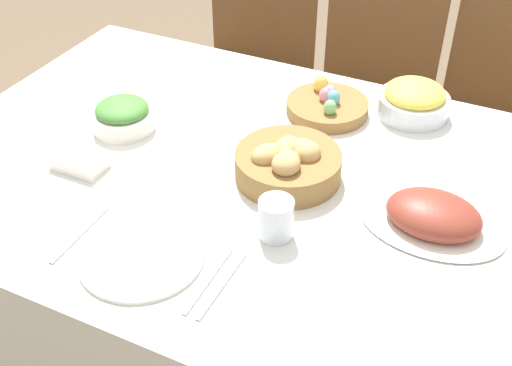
% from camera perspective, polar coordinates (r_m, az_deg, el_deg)
% --- Properties ---
extents(ground_plane, '(12.00, 12.00, 0.00)m').
position_cam_1_polar(ground_plane, '(2.03, 0.42, -15.69)').
color(ground_plane, brown).
extents(dining_table, '(1.66, 1.08, 0.72)m').
position_cam_1_polar(dining_table, '(1.75, 0.47, -8.69)').
color(dining_table, silver).
rests_on(dining_table, ground).
extents(chair_far_center, '(0.43, 0.43, 0.95)m').
position_cam_1_polar(chair_far_center, '(2.35, 10.03, 8.51)').
color(chair_far_center, brown).
rests_on(chair_far_center, ground).
extents(chair_far_right, '(0.46, 0.46, 0.95)m').
position_cam_1_polar(chair_far_right, '(2.29, 20.42, 5.81)').
color(chair_far_right, brown).
rests_on(chair_far_right, ground).
extents(chair_far_left, '(0.45, 0.45, 0.95)m').
position_cam_1_polar(chair_far_left, '(2.49, -0.34, 10.89)').
color(chair_far_left, brown).
rests_on(chair_far_left, ground).
extents(bread_basket, '(0.25, 0.25, 0.10)m').
position_cam_1_polar(bread_basket, '(1.48, 2.90, 1.85)').
color(bread_basket, olive).
rests_on(bread_basket, dining_table).
extents(egg_basket, '(0.22, 0.22, 0.08)m').
position_cam_1_polar(egg_basket, '(1.74, 6.34, 6.89)').
color(egg_basket, olive).
rests_on(egg_basket, dining_table).
extents(ham_platter, '(0.31, 0.22, 0.08)m').
position_cam_1_polar(ham_platter, '(1.41, 15.47, -2.90)').
color(ham_platter, silver).
rests_on(ham_platter, dining_table).
extents(green_salad_bowl, '(0.16, 0.16, 0.08)m').
position_cam_1_polar(green_salad_bowl, '(1.69, -11.76, 5.90)').
color(green_salad_bowl, silver).
rests_on(green_salad_bowl, dining_table).
extents(pineapple_bowl, '(0.19, 0.19, 0.09)m').
position_cam_1_polar(pineapple_bowl, '(1.76, 13.85, 7.16)').
color(pineapple_bowl, silver).
rests_on(pineapple_bowl, dining_table).
extents(dinner_plate, '(0.26, 0.26, 0.01)m').
position_cam_1_polar(dinner_plate, '(1.32, -10.15, -6.35)').
color(dinner_plate, silver).
rests_on(dinner_plate, dining_table).
extents(fork, '(0.01, 0.19, 0.00)m').
position_cam_1_polar(fork, '(1.40, -15.37, -4.40)').
color(fork, '#B7B7BC').
rests_on(fork, dining_table).
extents(knife, '(0.01, 0.19, 0.00)m').
position_cam_1_polar(knife, '(1.26, -4.27, -8.62)').
color(knife, '#B7B7BC').
rests_on(knife, dining_table).
extents(spoon, '(0.01, 0.19, 0.00)m').
position_cam_1_polar(spoon, '(1.25, -3.05, -9.07)').
color(spoon, '#B7B7BC').
rests_on(spoon, dining_table).
extents(drinking_cup, '(0.07, 0.07, 0.09)m').
position_cam_1_polar(drinking_cup, '(1.32, 1.79, -3.18)').
color(drinking_cup, silver).
rests_on(drinking_cup, dining_table).
extents(butter_dish, '(0.12, 0.08, 0.03)m').
position_cam_1_polar(butter_dish, '(1.58, -15.43, 1.77)').
color(butter_dish, silver).
rests_on(butter_dish, dining_table).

